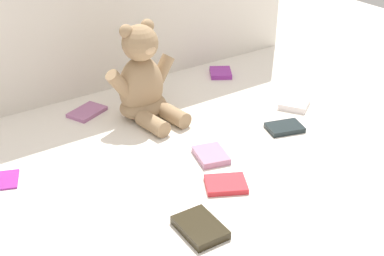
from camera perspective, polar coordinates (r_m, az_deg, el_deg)
ground_plane at (r=1.48m, az=-2.48°, el=-1.92°), size 3.20×3.20×0.00m
teddy_bear at (r=1.60m, az=-5.30°, el=4.83°), size 0.25×0.23×0.30m
book_case_0 at (r=1.68m, az=-11.23°, el=1.72°), size 0.13×0.11×0.01m
book_case_1 at (r=1.58m, az=9.95°, el=0.05°), size 0.12×0.10×0.01m
book_case_2 at (r=1.32m, az=3.67°, el=-6.06°), size 0.12×0.12×0.01m
book_case_3 at (r=1.93m, az=3.10°, el=5.95°), size 0.11×0.12×0.02m
book_case_4 at (r=1.42m, az=2.06°, el=-2.95°), size 0.10×0.12×0.02m
book_case_5 at (r=1.18m, az=0.87°, el=-10.67°), size 0.09×0.12×0.02m
book_case_6 at (r=1.72m, az=10.96°, el=2.61°), size 0.12×0.12×0.02m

